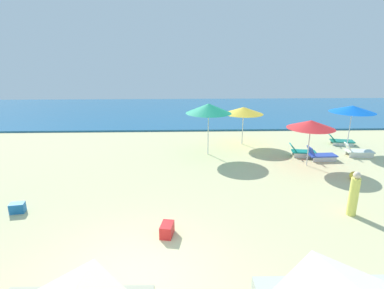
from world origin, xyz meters
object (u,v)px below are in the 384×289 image
at_px(umbrella_0, 311,124).
at_px(lounge_chair_2_0, 358,151).
at_px(lounge_chair_2_1, 340,141).
at_px(beach_ball_0, 354,176).
at_px(cooler_box_2, 17,208).
at_px(cooler_box_1, 167,230).
at_px(lounge_chair_0_1, 302,152).
at_px(beachgoer_2, 354,195).
at_px(umbrella_2, 352,109).
at_px(umbrella_4, 209,108).
at_px(lounge_chair_0_0, 321,155).
at_px(umbrella_1, 243,110).

distance_m(umbrella_0, lounge_chair_2_0, 3.92).
bearing_deg(lounge_chair_2_1, lounge_chair_2_0, -172.53).
relative_size(beach_ball_0, cooler_box_2, 0.78).
relative_size(lounge_chair_2_0, cooler_box_1, 2.67).
height_order(lounge_chair_0_1, lounge_chair_2_0, lounge_chair_2_0).
bearing_deg(cooler_box_1, umbrella_0, 141.74).
relative_size(umbrella_0, beachgoer_2, 1.45).
height_order(lounge_chair_2_0, beach_ball_0, lounge_chair_2_0).
xyz_separation_m(umbrella_2, cooler_box_2, (-15.06, -6.76, -2.17)).
height_order(umbrella_2, umbrella_4, umbrella_4).
height_order(umbrella_0, umbrella_2, umbrella_2).
distance_m(beachgoer_2, cooler_box_1, 6.31).
bearing_deg(cooler_box_1, beachgoer_2, 109.67).
distance_m(lounge_chair_0_0, cooler_box_2, 13.71).
bearing_deg(lounge_chair_2_1, umbrella_0, 147.17).
bearing_deg(lounge_chair_0_1, lounge_chair_2_0, -82.81).
bearing_deg(umbrella_0, umbrella_4, 157.64).
bearing_deg(lounge_chair_0_1, lounge_chair_2_1, -47.39).
bearing_deg(lounge_chair_0_1, cooler_box_1, 145.08).
relative_size(umbrella_0, lounge_chair_2_0, 1.49).
height_order(lounge_chair_2_0, beachgoer_2, beachgoer_2).
bearing_deg(beachgoer_2, beach_ball_0, -118.41).
bearing_deg(umbrella_2, umbrella_1, 167.10).
relative_size(umbrella_2, beach_ball_0, 6.87).
xyz_separation_m(umbrella_2, umbrella_4, (-7.98, -0.56, 0.17)).
relative_size(lounge_chair_2_1, umbrella_4, 0.56).
bearing_deg(lounge_chair_2_0, lounge_chair_0_1, 95.57).
bearing_deg(lounge_chair_0_0, umbrella_2, -55.28).
height_order(umbrella_0, cooler_box_2, umbrella_0).
height_order(umbrella_0, lounge_chair_2_1, umbrella_0).
bearing_deg(umbrella_4, cooler_box_1, -103.54).
bearing_deg(umbrella_4, umbrella_0, -22.36).
relative_size(beachgoer_2, cooler_box_2, 3.29).
xyz_separation_m(beach_ball_0, cooler_box_2, (-13.11, -2.45, -0.01)).
height_order(lounge_chair_2_0, cooler_box_1, lounge_chair_2_0).
bearing_deg(cooler_box_2, lounge_chair_0_1, 15.67).
bearing_deg(beach_ball_0, cooler_box_1, -153.04).
xyz_separation_m(umbrella_1, cooler_box_1, (-4.09, -9.65, -1.86)).
bearing_deg(beachgoer_2, umbrella_1, -74.79).
relative_size(umbrella_4, beach_ball_0, 7.54).
xyz_separation_m(lounge_chair_0_0, umbrella_2, (2.29, 1.75, 2.07)).
bearing_deg(lounge_chair_2_1, cooler_box_2, 128.49).
distance_m(umbrella_1, lounge_chair_2_1, 6.14).
relative_size(lounge_chair_0_0, lounge_chair_0_1, 1.04).
bearing_deg(umbrella_2, cooler_box_1, -139.78).
relative_size(lounge_chair_2_0, cooler_box_2, 3.19).
height_order(beach_ball_0, cooler_box_2, beach_ball_0).
distance_m(umbrella_4, beachgoer_2, 8.19).
relative_size(umbrella_0, beach_ball_0, 6.13).
height_order(beachgoer_2, cooler_box_1, beachgoer_2).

